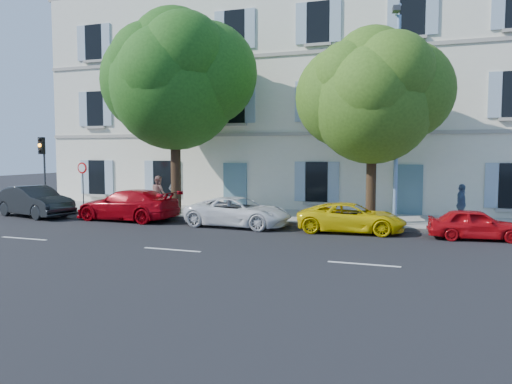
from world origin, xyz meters
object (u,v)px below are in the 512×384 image
at_px(tree_right, 373,103).
at_px(traffic_light, 43,157).
at_px(street_lamp, 397,107).
at_px(pedestrian_c, 461,204).
at_px(car_red_hatchback, 475,224).
at_px(tree_left, 175,86).
at_px(car_dark_sedan, 34,201).
at_px(pedestrian_b, 159,193).
at_px(car_white_coupe, 238,212).
at_px(car_red_coupe, 128,205).
at_px(car_yellow_supercar, 351,218).
at_px(road_sign, 83,176).
at_px(pedestrian_a, 175,194).

bearing_deg(tree_right, traffic_light, -178.10).
height_order(street_lamp, pedestrian_c, street_lamp).
relative_size(car_red_hatchback, tree_left, 0.34).
height_order(car_dark_sedan, pedestrian_b, pedestrian_b).
bearing_deg(tree_left, car_red_hatchback, -8.54).
xyz_separation_m(traffic_light, pedestrian_c, (19.88, 1.40, -1.84)).
distance_m(car_white_coupe, traffic_light, 11.51).
bearing_deg(car_red_coupe, tree_left, 146.42).
bearing_deg(tree_left, car_yellow_supercar, -12.14).
bearing_deg(car_red_hatchback, car_yellow_supercar, 81.42).
bearing_deg(traffic_light, car_white_coupe, -6.19).
distance_m(car_red_coupe, car_red_hatchback, 14.42).
height_order(tree_left, street_lamp, tree_left).
xyz_separation_m(car_dark_sedan, car_red_hatchback, (19.37, 0.41, -0.19)).
height_order(road_sign, pedestrian_a, road_sign).
bearing_deg(pedestrian_b, car_white_coupe, -167.17).
height_order(car_red_hatchback, pedestrian_c, pedestrian_c).
bearing_deg(traffic_light, pedestrian_a, 15.63).
bearing_deg(street_lamp, car_red_coupe, -172.58).
bearing_deg(car_red_hatchback, road_sign, 78.42).
bearing_deg(car_red_coupe, road_sign, -108.55).
height_order(car_dark_sedan, tree_left, tree_left).
bearing_deg(pedestrian_c, traffic_light, 108.09).
relative_size(car_red_hatchback, road_sign, 1.33).
distance_m(tree_left, pedestrian_c, 13.70).
bearing_deg(car_white_coupe, car_red_coupe, 92.33).
height_order(car_red_hatchback, pedestrian_b, pedestrian_b).
xyz_separation_m(car_dark_sedan, tree_right, (15.52, 2.12, 4.35)).
distance_m(car_dark_sedan, pedestrian_b, 5.85).
bearing_deg(pedestrian_a, traffic_light, -10.38).
relative_size(car_red_coupe, tree_right, 0.63).
bearing_deg(pedestrian_a, car_white_coupe, 120.74).
height_order(car_white_coupe, traffic_light, traffic_light).
xyz_separation_m(car_white_coupe, car_yellow_supercar, (4.64, 0.14, -0.04)).
height_order(pedestrian_a, pedestrian_c, pedestrian_a).
bearing_deg(pedestrian_c, car_red_coupe, 114.40).
bearing_deg(road_sign, car_dark_sedan, -129.54).
distance_m(tree_left, traffic_light, 8.01).
bearing_deg(pedestrian_b, street_lamp, -146.11).
bearing_deg(car_red_hatchback, tree_right, 58.66).
height_order(car_dark_sedan, road_sign, road_sign).
relative_size(tree_right, street_lamp, 0.92).
relative_size(car_red_coupe, car_white_coupe, 1.09).
relative_size(car_dark_sedan, road_sign, 1.84).
bearing_deg(car_yellow_supercar, street_lamp, -50.47).
distance_m(tree_left, street_lamp, 10.23).
bearing_deg(pedestrian_b, tree_left, -168.64).
bearing_deg(car_yellow_supercar, pedestrian_c, -62.33).
height_order(traffic_light, road_sign, traffic_light).
bearing_deg(car_yellow_supercar, pedestrian_b, 71.34).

